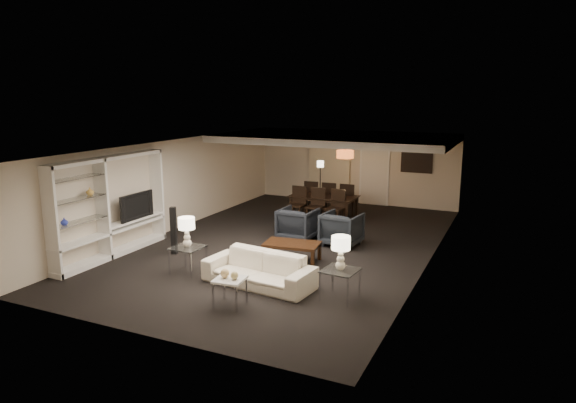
% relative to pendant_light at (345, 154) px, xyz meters
% --- Properties ---
extents(floor, '(11.00, 11.00, 0.00)m').
position_rel_pendant_light_xyz_m(floor, '(-0.30, -3.50, -1.92)').
color(floor, black).
rests_on(floor, ground).
extents(ceiling, '(7.00, 11.00, 0.02)m').
position_rel_pendant_light_xyz_m(ceiling, '(-0.30, -3.50, 0.58)').
color(ceiling, silver).
rests_on(ceiling, ground).
extents(wall_back, '(7.00, 0.02, 2.50)m').
position_rel_pendant_light_xyz_m(wall_back, '(-0.30, 2.00, -0.67)').
color(wall_back, beige).
rests_on(wall_back, ground).
extents(wall_front, '(7.00, 0.02, 2.50)m').
position_rel_pendant_light_xyz_m(wall_front, '(-0.30, -9.00, -0.67)').
color(wall_front, beige).
rests_on(wall_front, ground).
extents(wall_left, '(0.02, 11.00, 2.50)m').
position_rel_pendant_light_xyz_m(wall_left, '(-3.80, -3.50, -0.67)').
color(wall_left, beige).
rests_on(wall_left, ground).
extents(wall_right, '(0.02, 11.00, 2.50)m').
position_rel_pendant_light_xyz_m(wall_right, '(3.20, -3.50, -0.67)').
color(wall_right, beige).
rests_on(wall_right, ground).
extents(ceiling_soffit, '(7.00, 4.00, 0.20)m').
position_rel_pendant_light_xyz_m(ceiling_soffit, '(-0.30, 0.00, 0.48)').
color(ceiling_soffit, silver).
rests_on(ceiling_soffit, ceiling).
extents(curtains, '(1.50, 0.12, 2.40)m').
position_rel_pendant_light_xyz_m(curtains, '(-1.20, 1.92, -0.72)').
color(curtains, beige).
rests_on(curtains, wall_back).
extents(door, '(0.90, 0.05, 2.10)m').
position_rel_pendant_light_xyz_m(door, '(0.40, 1.97, -0.87)').
color(door, silver).
rests_on(door, wall_back).
extents(painting, '(0.95, 0.04, 0.65)m').
position_rel_pendant_light_xyz_m(painting, '(1.80, 1.96, -0.37)').
color(painting, '#142D38').
rests_on(painting, wall_back).
extents(media_unit, '(0.38, 3.40, 2.35)m').
position_rel_pendant_light_xyz_m(media_unit, '(-3.61, -6.10, -0.74)').
color(media_unit, white).
rests_on(media_unit, wall_left).
extents(pendant_light, '(0.52, 0.52, 0.24)m').
position_rel_pendant_light_xyz_m(pendant_light, '(0.00, 0.00, 0.00)').
color(pendant_light, '#D8591E').
rests_on(pendant_light, ceiling_soffit).
extents(sofa, '(2.33, 1.13, 0.66)m').
position_rel_pendant_light_xyz_m(sofa, '(0.36, -6.32, -1.59)').
color(sofa, beige).
rests_on(sofa, floor).
extents(coffee_table, '(1.32, 0.87, 0.44)m').
position_rel_pendant_light_xyz_m(coffee_table, '(0.36, -4.72, -1.70)').
color(coffee_table, black).
rests_on(coffee_table, floor).
extents(armchair_left, '(0.92, 0.95, 0.84)m').
position_rel_pendant_light_xyz_m(armchair_left, '(-0.24, -3.02, -1.50)').
color(armchair_left, black).
rests_on(armchair_left, floor).
extents(armchair_right, '(0.98, 1.01, 0.84)m').
position_rel_pendant_light_xyz_m(armchair_right, '(0.96, -3.02, -1.50)').
color(armchair_right, black).
rests_on(armchair_right, floor).
extents(side_table_left, '(0.63, 0.63, 0.58)m').
position_rel_pendant_light_xyz_m(side_table_left, '(-1.34, -6.32, -1.63)').
color(side_table_left, silver).
rests_on(side_table_left, floor).
extents(side_table_right, '(0.67, 0.67, 0.58)m').
position_rel_pendant_light_xyz_m(side_table_right, '(2.06, -6.32, -1.63)').
color(side_table_right, silver).
rests_on(side_table_right, floor).
extents(table_lamp_left, '(0.39, 0.39, 0.64)m').
position_rel_pendant_light_xyz_m(table_lamp_left, '(-1.34, -6.32, -1.03)').
color(table_lamp_left, '#F5E6CF').
rests_on(table_lamp_left, side_table_left).
extents(table_lamp_right, '(0.36, 0.36, 0.64)m').
position_rel_pendant_light_xyz_m(table_lamp_right, '(2.06, -6.32, -1.03)').
color(table_lamp_right, '#EFE5CA').
rests_on(table_lamp_right, side_table_right).
extents(marble_table, '(0.57, 0.57, 0.51)m').
position_rel_pendant_light_xyz_m(marble_table, '(0.36, -7.42, -1.66)').
color(marble_table, white).
rests_on(marble_table, floor).
extents(gold_gourd_a, '(0.16, 0.16, 0.16)m').
position_rel_pendant_light_xyz_m(gold_gourd_a, '(0.26, -7.42, -1.32)').
color(gold_gourd_a, tan).
rests_on(gold_gourd_a, marble_table).
extents(gold_gourd_b, '(0.14, 0.14, 0.14)m').
position_rel_pendant_light_xyz_m(gold_gourd_b, '(0.46, -7.42, -1.33)').
color(gold_gourd_b, tan).
rests_on(gold_gourd_b, marble_table).
extents(television, '(1.11, 0.15, 0.64)m').
position_rel_pendant_light_xyz_m(television, '(-3.58, -5.38, -0.85)').
color(television, black).
rests_on(television, media_unit).
extents(vase_blue, '(0.15, 0.15, 0.16)m').
position_rel_pendant_light_xyz_m(vase_blue, '(-3.61, -7.43, -0.78)').
color(vase_blue, '#2A39B7').
rests_on(vase_blue, media_unit).
extents(vase_amber, '(0.17, 0.17, 0.17)m').
position_rel_pendant_light_xyz_m(vase_amber, '(-3.61, -6.68, -0.27)').
color(vase_amber, gold).
rests_on(vase_amber, media_unit).
extents(floor_speaker, '(0.15, 0.15, 1.14)m').
position_rel_pendant_light_xyz_m(floor_speaker, '(-2.42, -5.37, -1.35)').
color(floor_speaker, black).
rests_on(floor_speaker, floor).
extents(dining_table, '(2.01, 1.15, 0.70)m').
position_rel_pendant_light_xyz_m(dining_table, '(-0.45, -0.62, -1.57)').
color(dining_table, black).
rests_on(dining_table, floor).
extents(chair_nl, '(0.48, 0.48, 1.03)m').
position_rel_pendant_light_xyz_m(chair_nl, '(-1.05, -1.27, -1.40)').
color(chair_nl, black).
rests_on(chair_nl, floor).
extents(chair_nm, '(0.50, 0.50, 1.03)m').
position_rel_pendant_light_xyz_m(chair_nm, '(-0.45, -1.27, -1.40)').
color(chair_nm, black).
rests_on(chair_nm, floor).
extents(chair_nr, '(0.54, 0.54, 1.03)m').
position_rel_pendant_light_xyz_m(chair_nr, '(0.15, -1.27, -1.40)').
color(chair_nr, black).
rests_on(chair_nr, floor).
extents(chair_fl, '(0.52, 0.52, 1.03)m').
position_rel_pendant_light_xyz_m(chair_fl, '(-1.05, 0.03, -1.40)').
color(chair_fl, black).
rests_on(chair_fl, floor).
extents(chair_fm, '(0.51, 0.51, 1.03)m').
position_rel_pendant_light_xyz_m(chair_fm, '(-0.45, 0.03, -1.40)').
color(chair_fm, black).
rests_on(chair_fm, floor).
extents(chair_fr, '(0.49, 0.49, 1.03)m').
position_rel_pendant_light_xyz_m(chair_fr, '(0.15, 0.03, -1.40)').
color(chair_fr, black).
rests_on(chair_fr, floor).
extents(floor_lamp, '(0.24, 0.24, 1.57)m').
position_rel_pendant_light_xyz_m(floor_lamp, '(-1.08, 0.72, -1.13)').
color(floor_lamp, black).
rests_on(floor_lamp, floor).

